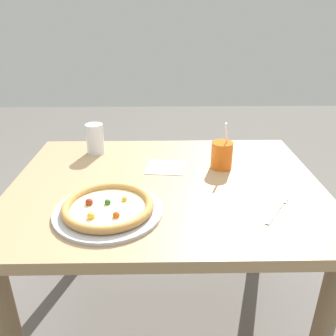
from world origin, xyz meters
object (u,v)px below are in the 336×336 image
object	(u,v)px
water_cup_clear	(95,138)
fork	(278,208)
pizza_near	(108,208)
drink_cup_colored	(222,155)

from	to	relation	value
water_cup_clear	fork	world-z (taller)	water_cup_clear
pizza_near	fork	distance (m)	0.56
drink_cup_colored	water_cup_clear	xyz separation A→B (m)	(-0.56, 0.17, 0.01)
drink_cup_colored	fork	distance (m)	0.37
fork	pizza_near	bearing A→B (deg)	-178.52
pizza_near	drink_cup_colored	bearing A→B (deg)	39.39
pizza_near	fork	world-z (taller)	pizza_near
water_cup_clear	fork	xyz separation A→B (m)	(0.69, -0.51, -0.07)
pizza_near	fork	xyz separation A→B (m)	(0.56, 0.01, -0.02)
pizza_near	fork	bearing A→B (deg)	1.48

